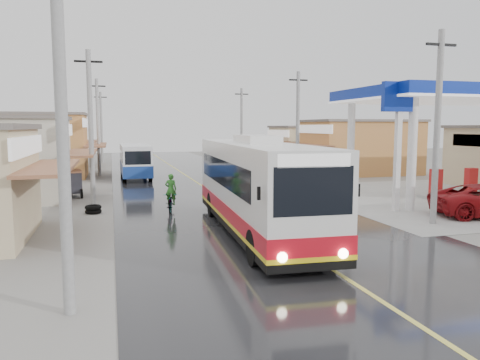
{
  "coord_description": "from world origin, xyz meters",
  "views": [
    {
      "loc": [
        -6.02,
        -16.54,
        4.09
      ],
      "look_at": [
        -0.97,
        1.74,
        1.93
      ],
      "focal_mm": 35.0,
      "sensor_mm": 36.0,
      "label": 1
    }
  ],
  "objects": [
    {
      "name": "ground",
      "position": [
        0.0,
        0.0,
        0.0
      ],
      "size": [
        120.0,
        120.0,
        0.0
      ],
      "primitive_type": "plane",
      "color": "slate",
      "rests_on": "ground"
    },
    {
      "name": "road",
      "position": [
        0.0,
        15.0,
        0.01
      ],
      "size": [
        12.0,
        90.0,
        0.02
      ],
      "primitive_type": "cube",
      "color": "black",
      "rests_on": "ground"
    },
    {
      "name": "centre_line",
      "position": [
        0.0,
        15.0,
        0.02
      ],
      "size": [
        0.15,
        90.0,
        0.01
      ],
      "primitive_type": "cube",
      "color": "#D8CC4C",
      "rests_on": "road"
    },
    {
      "name": "shopfronts_left",
      "position": [
        -13.0,
        18.0,
        0.0
      ],
      "size": [
        11.0,
        44.0,
        5.2
      ],
      "primitive_type": null,
      "color": "tan",
      "rests_on": "ground"
    },
    {
      "name": "shopfronts_right",
      "position": [
        15.0,
        12.0,
        0.0
      ],
      "size": [
        11.0,
        44.0,
        4.8
      ],
      "primitive_type": null,
      "color": "#B4AC9E",
      "rests_on": "ground"
    },
    {
      "name": "utility_poles_left",
      "position": [
        -7.0,
        16.0,
        0.0
      ],
      "size": [
        1.6,
        50.0,
        8.0
      ],
      "primitive_type": null,
      "color": "gray",
      "rests_on": "ground"
    },
    {
      "name": "utility_poles_right",
      "position": [
        7.0,
        15.0,
        0.0
      ],
      "size": [
        1.6,
        36.0,
        8.0
      ],
      "primitive_type": null,
      "color": "gray",
      "rests_on": "ground"
    },
    {
      "name": "coach_bus",
      "position": [
        -0.72,
        0.41,
        1.81
      ],
      "size": [
        3.28,
        12.15,
        3.76
      ],
      "rotation": [
        0.0,
        0.0,
        -0.05
      ],
      "color": "silver",
      "rests_on": "road"
    },
    {
      "name": "second_bus",
      "position": [
        -4.2,
        21.53,
        1.43
      ],
      "size": [
        2.21,
        8.01,
        2.65
      ],
      "rotation": [
        0.0,
        0.0,
        0.01
      ],
      "color": "silver",
      "rests_on": "road"
    },
    {
      "name": "cyclist",
      "position": [
        -3.32,
        5.85,
        0.61
      ],
      "size": [
        0.9,
        1.81,
        1.87
      ],
      "rotation": [
        0.0,
        0.0,
        -0.17
      ],
      "color": "black",
      "rests_on": "ground"
    },
    {
      "name": "tricycle_near",
      "position": [
        -8.4,
        12.26,
        0.89
      ],
      "size": [
        1.6,
        2.04,
        1.56
      ],
      "rotation": [
        0.0,
        0.0,
        0.14
      ],
      "color": "#26262D",
      "rests_on": "ground"
    },
    {
      "name": "tyre_stack",
      "position": [
        -6.92,
        6.38,
        0.2
      ],
      "size": [
        0.77,
        0.77,
        0.4
      ],
      "color": "black",
      "rests_on": "ground"
    }
  ]
}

